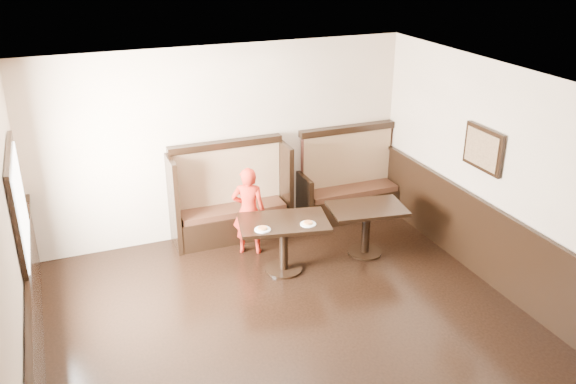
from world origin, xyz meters
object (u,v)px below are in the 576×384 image
table_neighbor (367,219)px  table_main (284,233)px  booth_main (230,203)px  booth_neighbor (349,187)px  child (249,211)px

table_neighbor → table_main: bearing=-170.6°
table_main → table_neighbor: size_ratio=1.14×
booth_main → booth_neighbor: (1.95, -0.00, -0.05)m
table_main → table_neighbor: bearing=12.6°
booth_main → table_main: 1.29m
booth_main → table_main: size_ratio=1.37×
booth_main → table_neighbor: bearing=-37.5°
table_main → child: (-0.26, 0.66, 0.08)m
booth_main → child: 0.60m
booth_main → table_neighbor: 2.01m
booth_neighbor → child: (-1.86, -0.58, 0.16)m
booth_main → child: bearing=-80.9°
table_main → table_neighbor: table_main is taller
table_neighbor → child: size_ratio=0.87×
booth_neighbor → table_neighbor: size_ratio=1.47×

